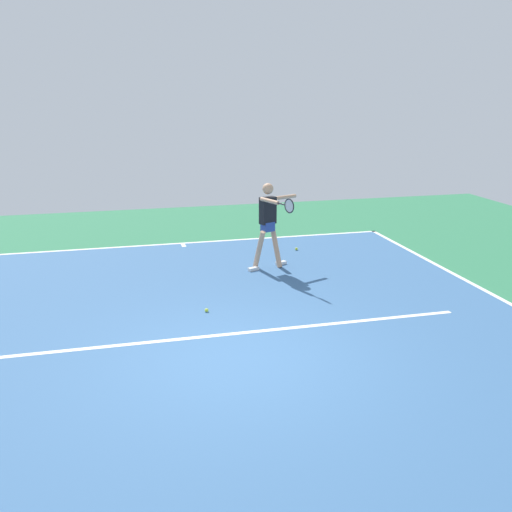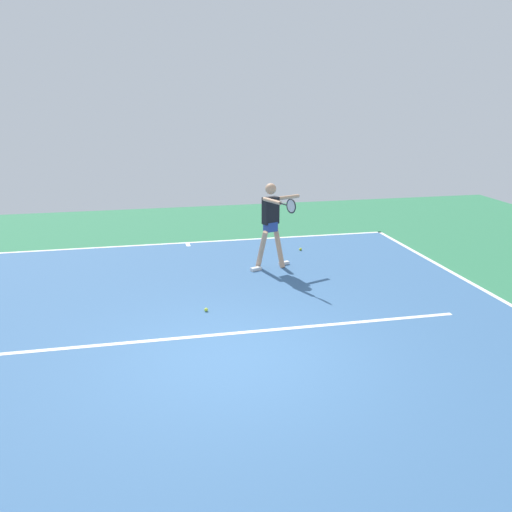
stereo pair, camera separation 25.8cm
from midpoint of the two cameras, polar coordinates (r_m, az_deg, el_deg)
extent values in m
plane|color=#2D754C|center=(8.31, -2.65, -10.25)|extent=(22.56, 22.56, 0.00)
cube|color=#38608E|center=(8.31, -2.65, -10.24)|extent=(10.55, 13.39, 0.00)
cube|color=white|center=(14.50, -7.87, 1.28)|extent=(10.55, 0.10, 0.01)
cube|color=white|center=(9.09, -3.76, -7.82)|extent=(7.91, 0.10, 0.01)
cube|color=white|center=(14.31, -7.78, 1.08)|extent=(0.10, 0.30, 0.01)
cylinder|color=tan|center=(12.41, 1.42, 0.92)|extent=(0.25, 0.41, 0.89)
cube|color=white|center=(12.61, 1.93, -0.71)|extent=(0.26, 0.18, 0.07)
cylinder|color=tan|center=(12.15, -0.31, 0.59)|extent=(0.25, 0.41, 0.89)
cube|color=white|center=(12.19, -0.86, -1.31)|extent=(0.26, 0.18, 0.07)
cube|color=#2D4799|center=(12.16, 0.57, 2.98)|extent=(0.30, 0.28, 0.20)
cube|color=black|center=(12.09, 0.57, 4.57)|extent=(0.38, 0.29, 0.57)
sphere|color=tan|center=(12.00, 0.58, 6.74)|extent=(0.23, 0.23, 0.23)
cylinder|color=tan|center=(12.31, 2.30, 5.90)|extent=(0.56, 0.29, 0.08)
cylinder|color=tan|center=(11.71, 0.73, 5.52)|extent=(0.29, 0.56, 0.08)
cylinder|color=black|center=(11.40, 1.92, 5.22)|extent=(0.11, 0.22, 0.03)
torus|color=black|center=(11.21, 2.68, 5.02)|extent=(0.13, 0.28, 0.29)
cylinder|color=silver|center=(11.21, 2.68, 5.02)|extent=(0.10, 0.23, 0.25)
sphere|color=#C6E53D|center=(9.99, -5.70, -5.41)|extent=(0.07, 0.07, 0.07)
sphere|color=#CCE033|center=(13.76, 3.52, 0.71)|extent=(0.07, 0.07, 0.07)
camera|label=1|loc=(0.13, -90.74, -0.21)|focal=40.04mm
camera|label=2|loc=(0.13, 89.26, 0.21)|focal=40.04mm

